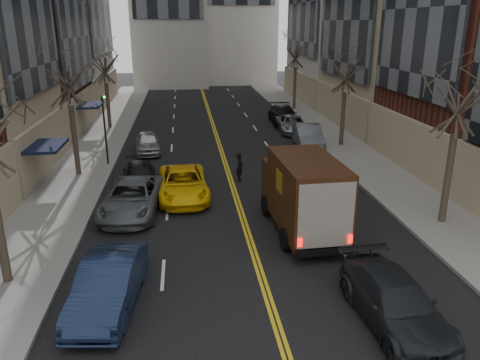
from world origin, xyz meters
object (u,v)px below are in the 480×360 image
object	(u,v)px
observer_sedan	(395,302)
pedestrian	(240,167)
ups_truck	(303,194)
taxi	(183,184)

from	to	relation	value
observer_sedan	pedestrian	size ratio (longest dim) A/B	3.10
ups_truck	taxi	world-z (taller)	ups_truck
observer_sedan	taxi	size ratio (longest dim) A/B	0.95
observer_sedan	pedestrian	world-z (taller)	pedestrian
observer_sedan	ups_truck	bearing A→B (deg)	96.47
observer_sedan	taxi	xyz separation A→B (m)	(-6.21, 11.55, 0.02)
observer_sedan	taxi	distance (m)	13.11
ups_truck	pedestrian	distance (m)	7.37
observer_sedan	taxi	world-z (taller)	taxi
ups_truck	observer_sedan	xyz separation A→B (m)	(1.15, -6.76, -0.98)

